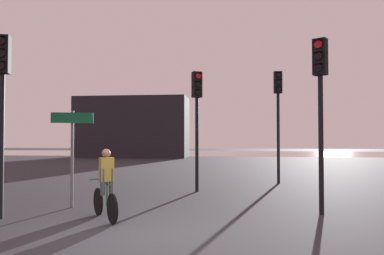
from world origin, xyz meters
name	(u,v)px	position (x,y,z in m)	size (l,w,h in m)	color
ground_plane	(136,239)	(0.00, 0.00, 0.00)	(120.00, 120.00, 0.00)	#28282D
water_strip	(218,153)	(0.00, 38.89, 0.00)	(80.00, 16.00, 0.01)	#9E937F
distant_building	(132,127)	(-7.99, 28.89, 2.92)	(10.76, 4.00, 5.84)	black
traffic_light_center	(197,108)	(0.54, 6.20, 2.92)	(0.40, 0.42, 4.19)	black
traffic_light_near_left	(2,90)	(-3.56, 1.36, 2.98)	(0.37, 0.39, 4.27)	black
traffic_light_far_right	(278,106)	(3.65, 8.88, 3.20)	(0.34, 0.36, 4.62)	black
traffic_light_near_right	(320,92)	(3.93, 2.65, 3.00)	(0.40, 0.42, 4.31)	black
direction_sign_post	(72,144)	(-2.51, 2.86, 1.70)	(1.06, 0.34, 2.60)	slate
cyclist	(106,184)	(-1.10, 1.51, 0.82)	(1.06, 1.39, 1.62)	black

